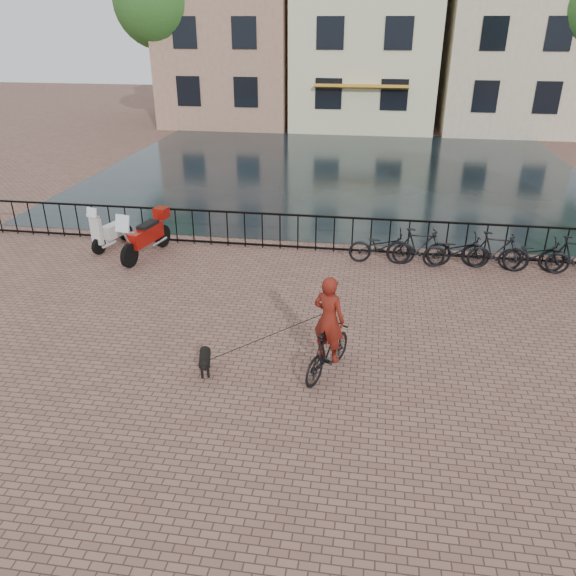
# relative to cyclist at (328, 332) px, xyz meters

# --- Properties ---
(ground) EXTENTS (100.00, 100.00, 0.00)m
(ground) POSITION_rel_cyclist_xyz_m (-0.86, -2.05, -0.85)
(ground) COLOR brown
(ground) RESTS_ON ground
(canal_water) EXTENTS (20.00, 20.00, 0.00)m
(canal_water) POSITION_rel_cyclist_xyz_m (-0.86, 15.25, -0.85)
(canal_water) COLOR black
(canal_water) RESTS_ON ground
(railing) EXTENTS (20.00, 0.05, 1.02)m
(railing) POSITION_rel_cyclist_xyz_m (-0.86, 5.95, -0.35)
(railing) COLOR black
(railing) RESTS_ON ground
(canal_house_left) EXTENTS (7.50, 9.00, 12.80)m
(canal_house_left) POSITION_rel_cyclist_xyz_m (-8.36, 27.95, 5.55)
(canal_house_left) COLOR #996559
(canal_house_left) RESTS_ON ground
(canal_house_mid) EXTENTS (8.00, 9.50, 11.80)m
(canal_house_mid) POSITION_rel_cyclist_xyz_m (-0.36, 27.95, 5.05)
(canal_house_mid) COLOR beige
(canal_house_mid) RESTS_ON ground
(canal_house_right) EXTENTS (7.00, 9.00, 13.30)m
(canal_house_right) POSITION_rel_cyclist_xyz_m (7.64, 27.95, 5.80)
(canal_house_right) COLOR tan
(canal_house_right) RESTS_ON ground
(tree_far_left) EXTENTS (5.04, 5.04, 9.27)m
(tree_far_left) POSITION_rel_cyclist_xyz_m (-11.86, 24.95, 5.88)
(tree_far_left) COLOR black
(tree_far_left) RESTS_ON ground
(cyclist) EXTENTS (1.07, 1.69, 2.24)m
(cyclist) POSITION_rel_cyclist_xyz_m (0.00, 0.00, 0.00)
(cyclist) COLOR black
(cyclist) RESTS_ON ground
(dog) EXTENTS (0.42, 0.77, 0.49)m
(dog) POSITION_rel_cyclist_xyz_m (-2.18, -0.32, -0.60)
(dog) COLOR black
(dog) RESTS_ON ground
(motorcycle) EXTENTS (0.91, 2.11, 1.47)m
(motorcycle) POSITION_rel_cyclist_xyz_m (-5.32, 4.84, -0.12)
(motorcycle) COLOR #9B110B
(motorcycle) RESTS_ON ground
(scooter) EXTENTS (0.79, 1.52, 1.36)m
(scooter) POSITION_rel_cyclist_xyz_m (-6.53, 5.35, -0.17)
(scooter) COLOR beige
(scooter) RESTS_ON ground
(parked_bike_0) EXTENTS (1.73, 0.65, 0.90)m
(parked_bike_0) POSITION_rel_cyclist_xyz_m (0.94, 5.35, -0.40)
(parked_bike_0) COLOR black
(parked_bike_0) RESTS_ON ground
(parked_bike_1) EXTENTS (1.67, 0.51, 1.00)m
(parked_bike_1) POSITION_rel_cyclist_xyz_m (1.89, 5.35, -0.35)
(parked_bike_1) COLOR black
(parked_bike_1) RESTS_ON ground
(parked_bike_2) EXTENTS (1.77, 0.78, 0.90)m
(parked_bike_2) POSITION_rel_cyclist_xyz_m (2.84, 5.35, -0.40)
(parked_bike_2) COLOR black
(parked_bike_2) RESTS_ON ground
(parked_bike_3) EXTENTS (1.72, 0.71, 1.00)m
(parked_bike_3) POSITION_rel_cyclist_xyz_m (3.79, 5.35, -0.35)
(parked_bike_3) COLOR black
(parked_bike_3) RESTS_ON ground
(parked_bike_4) EXTENTS (1.75, 0.70, 0.90)m
(parked_bike_4) POSITION_rel_cyclist_xyz_m (4.74, 5.35, -0.40)
(parked_bike_4) COLOR black
(parked_bike_4) RESTS_ON ground
(parked_bike_5) EXTENTS (1.69, 0.57, 1.00)m
(parked_bike_5) POSITION_rel_cyclist_xyz_m (5.69, 5.35, -0.35)
(parked_bike_5) COLOR black
(parked_bike_5) RESTS_ON ground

